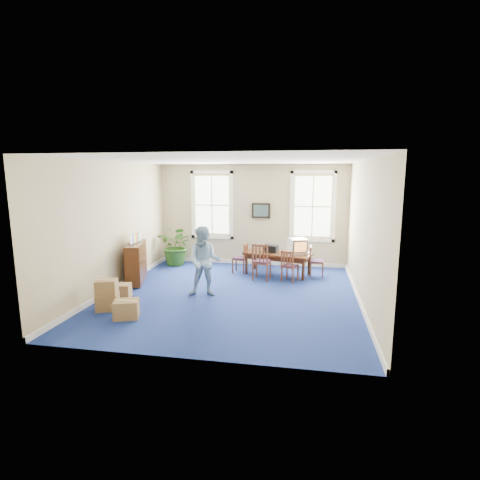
% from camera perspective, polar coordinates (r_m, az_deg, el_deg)
% --- Properties ---
extents(floor, '(6.50, 6.50, 0.00)m').
position_cam_1_polar(floor, '(9.17, -1.30, -8.35)').
color(floor, navy).
rests_on(floor, ground).
extents(ceiling, '(6.50, 6.50, 0.00)m').
position_cam_1_polar(ceiling, '(8.71, -1.39, 12.07)').
color(ceiling, white).
rests_on(ceiling, ground).
extents(wall_back, '(6.50, 0.00, 6.50)m').
position_cam_1_polar(wall_back, '(11.97, 1.81, 3.83)').
color(wall_back, tan).
rests_on(wall_back, ground).
extents(wall_front, '(6.50, 0.00, 6.50)m').
position_cam_1_polar(wall_front, '(5.70, -7.97, -3.10)').
color(wall_front, tan).
rests_on(wall_front, ground).
extents(wall_left, '(0.00, 6.50, 6.50)m').
position_cam_1_polar(wall_left, '(9.85, -18.72, 1.97)').
color(wall_left, tan).
rests_on(wall_left, ground).
extents(wall_right, '(0.00, 6.50, 6.50)m').
position_cam_1_polar(wall_right, '(8.70, 18.39, 1.00)').
color(wall_right, tan).
rests_on(wall_right, ground).
extents(baseboard_back, '(6.00, 0.04, 0.12)m').
position_cam_1_polar(baseboard_back, '(12.20, 1.75, -3.39)').
color(baseboard_back, white).
rests_on(baseboard_back, ground).
extents(baseboard_left, '(0.04, 6.50, 0.12)m').
position_cam_1_polar(baseboard_left, '(10.15, -18.08, -6.67)').
color(baseboard_left, white).
rests_on(baseboard_left, ground).
extents(baseboard_right, '(0.04, 6.50, 0.12)m').
position_cam_1_polar(baseboard_right, '(9.06, 17.66, -8.66)').
color(baseboard_right, white).
rests_on(baseboard_right, ground).
extents(window_left, '(1.40, 0.12, 2.20)m').
position_cam_1_polar(window_left, '(12.18, -4.28, 5.33)').
color(window_left, white).
rests_on(window_left, ground).
extents(window_right, '(1.40, 0.12, 2.20)m').
position_cam_1_polar(window_right, '(11.79, 11.01, 5.02)').
color(window_right, white).
rests_on(window_right, ground).
extents(wall_picture, '(0.58, 0.06, 0.48)m').
position_cam_1_polar(wall_picture, '(11.87, 3.22, 4.49)').
color(wall_picture, black).
rests_on(wall_picture, ground).
extents(conference_table, '(2.04, 1.28, 0.64)m').
position_cam_1_polar(conference_table, '(10.96, 5.75, -3.57)').
color(conference_table, '#41200E').
rests_on(conference_table, ground).
extents(crt_tv, '(0.62, 0.64, 0.42)m').
position_cam_1_polar(crt_tv, '(10.86, 8.76, -0.89)').
color(crt_tv, '#B7B7BC').
rests_on(crt_tv, conference_table).
extents(game_console, '(0.17, 0.20, 0.05)m').
position_cam_1_polar(game_console, '(10.85, 10.09, -1.94)').
color(game_console, white).
rests_on(game_console, conference_table).
extents(equipment_bag, '(0.46, 0.36, 0.20)m').
position_cam_1_polar(equipment_bag, '(10.93, 4.69, -1.31)').
color(equipment_bag, black).
rests_on(equipment_bag, conference_table).
extents(chair_near_left, '(0.52, 0.52, 1.03)m').
position_cam_1_polar(chair_near_left, '(10.33, 3.34, -3.29)').
color(chair_near_left, brown).
rests_on(chair_near_left, ground).
extents(chair_near_right, '(0.50, 0.50, 0.86)m').
position_cam_1_polar(chair_near_right, '(10.29, 7.62, -3.91)').
color(chair_near_right, brown).
rests_on(chair_near_right, ground).
extents(chair_end_left, '(0.44, 0.44, 0.88)m').
position_cam_1_polar(chair_end_left, '(11.08, -0.01, -2.75)').
color(chair_end_left, brown).
rests_on(chair_end_left, ground).
extents(chair_end_right, '(0.40, 0.40, 0.87)m').
position_cam_1_polar(chair_end_right, '(10.91, 11.63, -3.19)').
color(chair_end_right, brown).
rests_on(chair_end_right, ground).
extents(man, '(0.90, 0.73, 1.68)m').
position_cam_1_polar(man, '(8.93, -5.43, -3.27)').
color(man, '#81A4C5').
rests_on(man, ground).
extents(credenza, '(0.75, 1.39, 1.05)m').
position_cam_1_polar(credenza, '(10.47, -15.54, -3.41)').
color(credenza, '#41200E').
rests_on(credenza, ground).
extents(brochure_rack, '(0.39, 0.66, 0.30)m').
position_cam_1_polar(brochure_rack, '(10.33, -15.61, 0.22)').
color(brochure_rack, '#99999E').
rests_on(brochure_rack, credenza).
extents(potted_plant, '(1.32, 1.21, 1.27)m').
position_cam_1_polar(potted_plant, '(12.12, -9.60, -0.85)').
color(potted_plant, '#204712').
rests_on(potted_plant, ground).
extents(cardboard_boxes, '(1.54, 1.54, 0.70)m').
position_cam_1_polar(cardboard_boxes, '(8.56, -18.28, -7.72)').
color(cardboard_boxes, olive).
rests_on(cardboard_boxes, ground).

